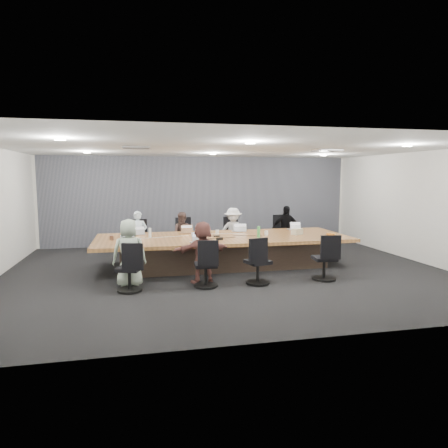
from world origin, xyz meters
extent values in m
cube|color=black|center=(0.00, 0.00, 0.00)|extent=(10.00, 8.00, 0.00)
cube|color=white|center=(0.00, 0.00, 2.80)|extent=(10.00, 8.00, 0.00)
cube|color=silver|center=(0.00, 4.00, 1.40)|extent=(10.00, 0.00, 2.80)
cube|color=silver|center=(0.00, -4.00, 1.40)|extent=(10.00, 0.00, 2.80)
cube|color=silver|center=(5.00, 0.00, 1.40)|extent=(0.00, 8.00, 2.80)
cube|color=slate|center=(0.00, 3.92, 1.40)|extent=(9.80, 0.04, 2.80)
cube|color=#433228|center=(0.00, 0.50, 0.33)|extent=(4.80, 1.40, 0.66)
cube|color=#9E6836|center=(0.00, 0.50, 0.70)|extent=(6.00, 2.20, 0.08)
imported|color=silver|center=(-2.00, 1.85, 0.64)|extent=(0.50, 0.36, 1.27)
cube|color=#B2B2B7|center=(-2.00, 1.30, 0.75)|extent=(0.34, 0.24, 0.02)
imported|color=#4A3531|center=(-0.81, 1.85, 0.61)|extent=(0.68, 0.57, 1.22)
cube|color=#8C6647|center=(-0.81, 1.30, 0.75)|extent=(0.30, 0.22, 0.02)
imported|color=silver|center=(0.57, 1.85, 0.66)|extent=(0.92, 0.63, 1.31)
cube|color=#B2B2B7|center=(0.57, 1.30, 0.75)|extent=(0.35, 0.26, 0.02)
imported|color=black|center=(2.12, 1.85, 0.68)|extent=(0.83, 0.44, 1.35)
cube|color=#B2B2B7|center=(2.12, 1.30, 0.75)|extent=(0.29, 0.21, 0.02)
imported|color=#99AC97|center=(-2.18, -0.85, 0.68)|extent=(0.66, 0.43, 1.35)
cube|color=#8C6647|center=(-2.18, -0.30, 0.75)|extent=(0.38, 0.30, 0.02)
imported|color=brown|center=(-0.72, -0.85, 0.64)|extent=(1.23, 0.57, 1.28)
cube|color=#B2B2B7|center=(-0.72, -0.30, 0.75)|extent=(0.39, 0.31, 0.02)
cylinder|color=green|center=(-2.14, 0.69, 0.85)|extent=(0.08, 0.08, 0.23)
cylinder|color=green|center=(0.79, 0.15, 0.87)|extent=(0.09, 0.09, 0.26)
cylinder|color=silver|center=(-1.73, 0.71, 0.85)|extent=(0.08, 0.08, 0.23)
cylinder|color=white|center=(-0.07, 0.87, 0.79)|extent=(0.09, 0.09, 0.11)
cylinder|color=white|center=(1.08, 0.46, 0.79)|extent=(0.11, 0.11, 0.11)
cylinder|color=brown|center=(-2.59, 0.45, 0.80)|extent=(0.10, 0.10, 0.11)
cube|color=black|center=(-0.58, -0.06, 0.76)|extent=(0.19, 0.16, 0.03)
cube|color=black|center=(-0.16, 0.49, 0.75)|extent=(0.15, 0.11, 0.03)
cube|color=black|center=(-0.20, -0.04, 0.77)|extent=(0.16, 0.07, 0.06)
cube|color=#BFB794|center=(1.86, 0.40, 0.81)|extent=(0.31, 0.27, 0.14)
cube|color=#C46B17|center=(2.65, 0.15, 0.76)|extent=(0.24, 0.23, 0.04)
camera|label=1|loc=(-2.01, -8.79, 2.17)|focal=32.00mm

